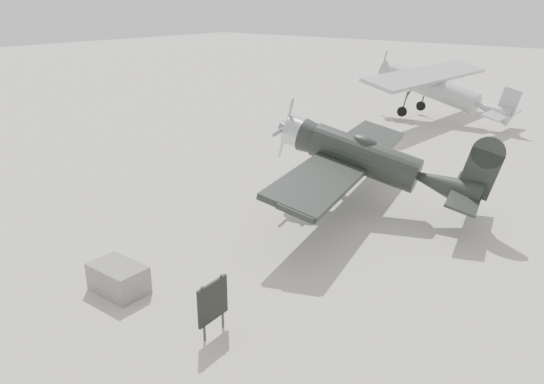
{
  "coord_description": "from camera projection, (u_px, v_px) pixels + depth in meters",
  "views": [
    {
      "loc": [
        8.96,
        -12.06,
        7.32
      ],
      "look_at": [
        -1.05,
        0.31,
        1.5
      ],
      "focal_mm": 35.0,
      "sensor_mm": 36.0,
      "label": 1
    }
  ],
  "objects": [
    {
      "name": "sign_board",
      "position": [
        213.0,
        302.0,
        12.03
      ],
      "size": [
        0.13,
        0.97,
        1.4
      ],
      "rotation": [
        0.0,
        0.0,
        0.07
      ],
      "color": "#333333",
      "rests_on": "ground"
    },
    {
      "name": "ground",
      "position": [
        292.0,
        247.0,
        16.61
      ],
      "size": [
        160.0,
        160.0,
        0.0
      ],
      "primitive_type": "plane",
      "color": "#A49E92",
      "rests_on": "ground"
    },
    {
      "name": "equipment_block",
      "position": [
        118.0,
        278.0,
        13.97
      ],
      "size": [
        1.55,
        0.99,
        0.76
      ],
      "primitive_type": "cube",
      "rotation": [
        0.0,
        0.0,
        0.03
      ],
      "color": "#605D5A",
      "rests_on": "ground"
    },
    {
      "name": "lowwing_monoplane",
      "position": [
        374.0,
        161.0,
        18.9
      ],
      "size": [
        7.87,
        10.88,
        3.5
      ],
      "rotation": [
        0.0,
        0.24,
        0.23
      ],
      "color": "black",
      "rests_on": "ground"
    },
    {
      "name": "highwing_monoplane",
      "position": [
        438.0,
        85.0,
        32.87
      ],
      "size": [
        9.0,
        12.68,
        3.6
      ],
      "rotation": [
        0.0,
        0.23,
        -0.06
      ],
      "color": "gray",
      "rests_on": "ground"
    }
  ]
}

